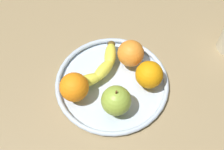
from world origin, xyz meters
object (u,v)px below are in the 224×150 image
banana (101,67)px  orange_center (149,75)px  fruit_bowl (112,83)px  orange_back_right (131,53)px  apple (116,101)px  orange_front_left (74,87)px

banana → orange_center: size_ratio=2.60×
fruit_bowl → orange_back_right: (7.60, -2.35, 4.35)cm
banana → apple: size_ratio=2.25×
orange_front_left → orange_back_right: 17.16cm
apple → orange_center: apple is taller
fruit_bowl → orange_front_left: size_ratio=4.11×
apple → orange_front_left: size_ratio=1.12×
apple → orange_back_right: bearing=4.5°
orange_center → fruit_bowl: bearing=109.0°
orange_center → apple: bearing=151.8°
fruit_bowl → orange_front_left: orange_front_left is taller
apple → orange_center: 10.92cm
orange_back_right → banana: bearing=131.9°
banana → orange_front_left: 9.62cm
banana → apple: 11.54cm
banana → orange_front_left: size_ratio=2.52×
orange_front_left → orange_back_right: size_ratio=1.02×
apple → orange_back_right: apple is taller
fruit_bowl → orange_back_right: orange_back_right is taller
fruit_bowl → banana: (2.10, 3.78, 2.41)cm
orange_center → orange_back_right: 7.79cm
fruit_bowl → apple: apple is taller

